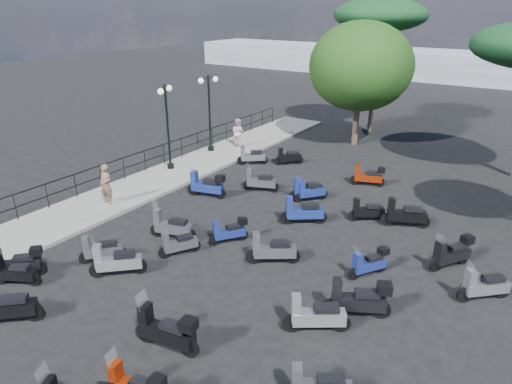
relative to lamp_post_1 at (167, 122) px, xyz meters
The scene contains 35 objects.
ground 8.79m from the lamp_post_1, 32.73° to the right, with size 120.00×120.00×0.00m, color black.
sidewalk 3.02m from the lamp_post_1, 69.91° to the right, with size 3.00×30.00×0.15m, color slate.
railing 2.55m from the lamp_post_1, 112.96° to the right, with size 0.04×26.04×1.10m.
lamp_post_1 is the anchor object (origin of this frame).
lamp_post_2 3.59m from the lamp_post_1, 93.42° to the left, with size 0.56×1.24×4.32m.
woman 5.17m from the lamp_post_1, 78.94° to the right, with size 0.64×0.42×1.76m, color brown.
pedestrian_far 5.45m from the lamp_post_1, 83.32° to the left, with size 0.82×0.64×1.68m, color beige.
scooter_0 11.08m from the lamp_post_1, 72.42° to the right, with size 1.42×0.88×1.24m.
scooter_1 10.67m from the lamp_post_1, 73.45° to the right, with size 1.25×1.31×1.32m.
scooter_2 9.34m from the lamp_post_1, 60.97° to the right, with size 1.15×1.23×1.26m.
scooter_3 4.62m from the lamp_post_1, 23.47° to the right, with size 1.83×0.76×1.48m.
scooter_4 5.82m from the lamp_post_1, ahead, with size 1.63×0.83×1.36m.
scooter_5 4.84m from the lamp_post_1, 47.40° to the left, with size 1.36×1.12×1.32m.
scooter_6 12.67m from the lamp_post_1, 67.06° to the right, with size 1.41×1.33×1.46m.
scooter_7 10.12m from the lamp_post_1, 56.31° to the right, with size 1.38×1.33×1.44m.
scooter_8 9.06m from the lamp_post_1, 44.68° to the right, with size 0.88×1.37×1.21m.
scooter_9 7.83m from the lamp_post_1, 46.11° to the right, with size 1.75×0.81×1.44m.
scooter_10 8.03m from the lamp_post_1, ahead, with size 1.35×1.25×1.38m.
scooter_11 6.64m from the lamp_post_1, 42.94° to the left, with size 1.19×1.20×1.27m.
scooter_13 13.62m from the lamp_post_1, 46.78° to the right, with size 1.86×0.64×1.49m.
scooter_14 8.72m from the lamp_post_1, 32.04° to the right, with size 1.00×1.27×1.18m.
scooter_15 9.06m from the lamp_post_1, 10.82° to the right, with size 1.58×1.22×1.49m.
scooter_16 10.89m from the lamp_post_1, ahead, with size 1.34×0.98×1.24m.
scooter_17 8.17m from the lamp_post_1, ahead, with size 1.05×1.27×1.24m.
scooter_20 10.64m from the lamp_post_1, 27.74° to the right, with size 1.55×1.15×1.45m.
scooter_21 14.16m from the lamp_post_1, 25.02° to the right, with size 1.71×1.08×1.49m.
scooter_22 12.26m from the lamp_post_1, ahead, with size 1.76×0.96×1.49m.
scooter_23 10.24m from the lamp_post_1, 21.60° to the left, with size 1.57×0.77×1.29m.
scooter_25 14.13m from the lamp_post_1, 30.79° to the right, with size 1.56×1.13×1.44m.
scooter_26 12.95m from the lamp_post_1, 17.16° to the right, with size 0.91×1.33×1.18m.
scooter_27 15.92m from the lamp_post_1, 11.55° to the right, with size 1.31×1.26×1.37m.
scooter_28 14.53m from the lamp_post_1, ahead, with size 1.07×1.53×1.37m.
broadleaf_tree 11.79m from the lamp_post_1, 58.46° to the left, with size 6.07×6.07×7.29m.
pine_2 15.28m from the lamp_post_1, 66.66° to the left, with size 5.83×5.83×8.46m.
distant_hills 41.09m from the lamp_post_1, 80.10° to the left, with size 70.00×8.00×3.00m, color gray.
Camera 1 is at (9.09, -11.65, 8.11)m, focal length 32.00 mm.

